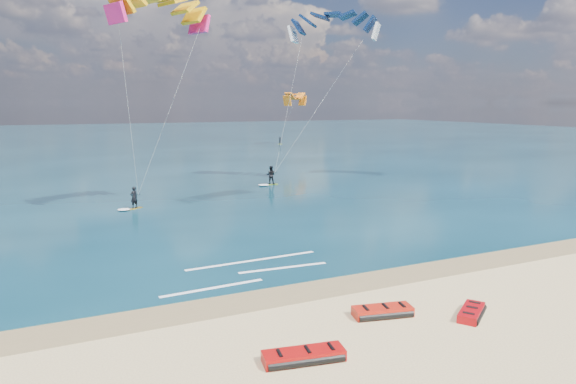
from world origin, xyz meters
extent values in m
plane|color=tan|center=(0.00, 40.00, 0.00)|extent=(320.00, 320.00, 0.00)
cube|color=brown|center=(0.00, 3.00, 0.00)|extent=(320.00, 2.40, 0.01)
cube|color=#092935|center=(0.00, 104.00, 0.02)|extent=(320.00, 200.00, 0.04)
cube|color=yellow|center=(-1.39, 24.84, 0.07)|extent=(1.33, 1.03, 0.06)
imported|color=black|center=(-1.39, 24.84, 0.95)|extent=(0.75, 0.65, 1.73)
cylinder|color=black|center=(-1.10, 24.55, 1.20)|extent=(0.47, 0.31, 0.04)
cube|color=#B0E322|center=(13.25, 31.55, 0.07)|extent=(1.52, 0.60, 0.07)
imported|color=black|center=(13.25, 31.55, 1.04)|extent=(1.15, 1.08, 1.88)
cylinder|color=black|center=(13.58, 31.23, 1.36)|extent=(0.60, 0.10, 0.04)
cube|color=white|center=(2.26, 8.10, 0.04)|extent=(7.38, 0.51, 0.01)
cube|color=white|center=(-0.88, 5.00, 0.04)|extent=(4.89, 0.51, 0.01)
cube|color=white|center=(3.23, 6.30, 0.04)|extent=(4.72, 0.58, 0.01)
camera|label=1|loc=(-7.11, -16.60, 8.34)|focal=32.00mm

